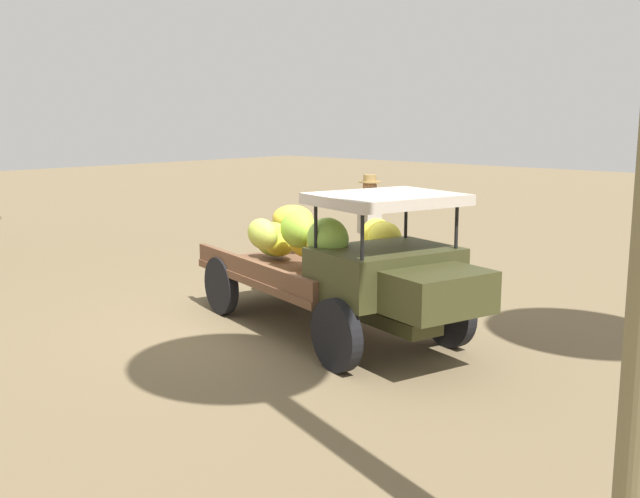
# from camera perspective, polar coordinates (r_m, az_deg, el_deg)

# --- Properties ---
(ground_plane) EXTENTS (60.00, 60.00, 0.00)m
(ground_plane) POSITION_cam_1_polar(r_m,az_deg,el_deg) (9.78, -2.61, -5.84)
(ground_plane) COLOR brown
(truck) EXTENTS (4.66, 2.62, 1.84)m
(truck) POSITION_cam_1_polar(r_m,az_deg,el_deg) (9.16, 1.77, -1.10)
(truck) COLOR #38381C
(truck) RESTS_ON ground
(farmer) EXTENTS (0.57, 0.54, 1.80)m
(farmer) POSITION_cam_1_polar(r_m,az_deg,el_deg) (11.57, 3.74, 1.84)
(farmer) COLOR #363E4E
(farmer) RESTS_ON ground
(wooden_crate) EXTENTS (0.76, 0.76, 0.50)m
(wooden_crate) POSITION_cam_1_polar(r_m,az_deg,el_deg) (12.02, -3.00, -1.59)
(wooden_crate) COLOR olive
(wooden_crate) RESTS_ON ground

